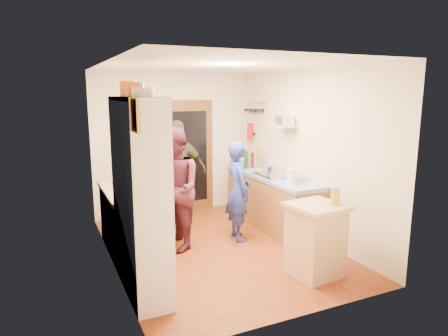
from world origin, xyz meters
TOP-DOWN VIEW (x-y plane):
  - floor at (0.00, 0.00)m, footprint 3.00×4.00m
  - ceiling at (0.00, 0.00)m, footprint 3.00×4.00m
  - wall_back at (0.00, 2.01)m, footprint 3.00×0.02m
  - wall_front at (0.00, -2.01)m, footprint 3.00×0.02m
  - wall_left at (-1.51, 0.00)m, footprint 0.02×4.00m
  - wall_right at (1.51, 0.00)m, footprint 0.02×4.00m
  - door_frame at (0.25, 1.97)m, footprint 0.95×0.06m
  - door_glass at (0.25, 1.94)m, footprint 0.70×0.02m
  - hutch_body at (-1.30, -0.80)m, footprint 0.40×1.20m
  - hutch_top_shelf at (-1.30, -0.80)m, footprint 0.40×1.14m
  - plate_stack at (-1.30, -1.11)m, footprint 0.22×0.22m
  - orange_pot_a at (-1.30, -0.79)m, footprint 0.19×0.19m
  - orange_pot_b at (-1.30, -0.41)m, footprint 0.19×0.19m
  - left_counter_base at (-1.20, 0.45)m, footprint 0.60×1.40m
  - left_counter_top at (-1.20, 0.45)m, footprint 0.64×1.44m
  - toaster at (-1.15, -0.01)m, footprint 0.27×0.20m
  - kettle at (-1.25, 0.36)m, footprint 0.16×0.16m
  - orange_bowl at (-1.12, 0.60)m, footprint 0.23×0.23m
  - chopping_board at (-1.18, 0.94)m, footprint 0.35×0.30m
  - right_counter_base at (1.20, 0.50)m, footprint 0.60×2.20m
  - right_counter_top at (1.20, 0.50)m, footprint 0.62×2.22m
  - hob at (1.20, 0.39)m, footprint 0.55×0.58m
  - pot_on_hob at (1.15, 0.41)m, footprint 0.19×0.19m
  - bottle_a at (1.05, 1.16)m, footprint 0.10×0.10m
  - bottle_b at (1.18, 1.17)m, footprint 0.09×0.09m
  - bottle_c at (1.31, 1.17)m, footprint 0.09×0.09m
  - paper_towel at (1.05, -0.25)m, footprint 0.14×0.14m
  - mixing_bowl at (1.30, -0.10)m, footprint 0.28×0.28m
  - island_base at (0.73, -1.28)m, footprint 0.60×0.60m
  - island_top at (0.73, -1.28)m, footprint 0.68×0.68m
  - cutting_board at (0.68, -1.23)m, footprint 0.38×0.31m
  - oil_jar at (0.92, -1.38)m, footprint 0.12×0.12m
  - pan_rail at (1.46, 1.52)m, footprint 0.02×0.65m
  - pan_hang_a at (1.40, 1.35)m, footprint 0.18×0.18m
  - pan_hang_b at (1.40, 1.55)m, footprint 0.16×0.16m
  - pan_hang_c at (1.40, 1.75)m, footprint 0.17×0.17m
  - wall_shelf at (1.37, 0.45)m, footprint 0.26×0.42m
  - radio at (1.37, 0.45)m, footprint 0.26×0.33m
  - ext_bracket at (1.47, 1.70)m, footprint 0.06×0.10m
  - fire_extinguisher at (1.41, 1.70)m, footprint 0.11×0.11m
  - picture_frame at (-1.48, -1.55)m, footprint 0.03×0.25m
  - person_hob at (0.45, 0.21)m, footprint 0.43×0.60m
  - person_left at (-0.55, 0.30)m, footprint 0.68×0.87m
  - person_back at (-0.13, 1.50)m, footprint 1.10×0.60m

SIDE VIEW (x-z plane):
  - floor at x=0.00m, z-range -0.02..0.00m
  - right_counter_base at x=1.20m, z-range 0.00..0.84m
  - left_counter_base at x=-1.20m, z-range 0.00..0.85m
  - island_base at x=0.73m, z-range 0.00..0.86m
  - person_hob at x=0.45m, z-range 0.00..1.53m
  - right_counter_top at x=1.20m, z-range 0.84..0.90m
  - left_counter_top at x=-1.20m, z-range 0.85..0.90m
  - island_top at x=0.73m, z-range 0.86..0.91m
  - person_left at x=-0.55m, z-range 0.00..1.77m
  - person_back at x=-0.13m, z-range 0.00..1.78m
  - cutting_board at x=0.68m, z-range 0.89..0.91m
  - chopping_board at x=-1.18m, z-range 0.90..0.92m
  - hob at x=1.20m, z-range 0.90..0.94m
  - orange_bowl at x=-1.12m, z-range 0.90..0.98m
  - mixing_bowl at x=1.30m, z-range 0.90..0.99m
  - kettle at x=-1.25m, z-range 0.90..1.08m
  - toaster at x=-1.15m, z-range 0.90..1.09m
  - pot_on_hob at x=1.15m, z-range 0.94..1.06m
  - oil_jar at x=0.92m, z-range 0.91..1.13m
  - paper_towel at x=1.05m, z-range 0.90..1.15m
  - bottle_b at x=1.18m, z-range 0.90..1.18m
  - door_frame at x=0.25m, z-range 0.00..2.10m
  - door_glass at x=0.25m, z-range 0.20..1.90m
  - bottle_a at x=1.05m, z-range 0.90..1.22m
  - bottle_c at x=1.31m, z-range 0.90..1.24m
  - hutch_body at x=-1.30m, z-range 0.00..2.20m
  - wall_back at x=0.00m, z-range 0.00..2.60m
  - wall_front at x=0.00m, z-range 0.00..2.60m
  - wall_left at x=-1.51m, z-range 0.00..2.60m
  - wall_right at x=1.51m, z-range 0.00..2.60m
  - ext_bracket at x=1.47m, z-range 1.43..1.47m
  - fire_extinguisher at x=1.41m, z-range 1.34..1.66m
  - wall_shelf at x=1.37m, z-range 1.69..1.71m
  - radio at x=1.37m, z-range 1.72..1.86m
  - pan_hang_b at x=1.40m, z-range 1.88..1.92m
  - pan_hang_c at x=1.40m, z-range 1.89..1.93m
  - pan_hang_a at x=1.40m, z-range 1.90..1.94m
  - pan_rail at x=1.46m, z-range 2.04..2.06m
  - picture_frame at x=-1.48m, z-range 1.90..2.20m
  - hutch_top_shelf at x=-1.30m, z-range 2.16..2.20m
  - plate_stack at x=-1.30m, z-range 2.20..2.29m
  - orange_pot_a at x=-1.30m, z-range 2.20..2.35m
  - orange_pot_b at x=-1.30m, z-range 2.20..2.37m
  - ceiling at x=0.00m, z-range 2.60..2.62m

